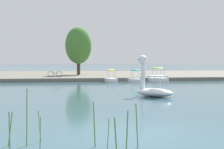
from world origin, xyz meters
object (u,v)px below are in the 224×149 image
object	(u,v)px
swan_boat	(152,86)
pedal_boat_lime	(158,78)
tree_broadleaf_left	(78,46)
pedal_boat_teal	(135,78)
pedal_boat_yellow	(111,78)
bicycle_parked	(55,74)

from	to	relation	value
swan_boat	pedal_boat_lime	distance (m)	14.38
tree_broadleaf_left	pedal_boat_teal	bearing A→B (deg)	-60.39
pedal_boat_lime	pedal_boat_teal	xyz separation A→B (m)	(-2.64, -0.04, -0.00)
pedal_boat_lime	pedal_boat_yellow	bearing A→B (deg)	177.92
bicycle_parked	swan_boat	bearing A→B (deg)	-68.27
swan_boat	pedal_boat_teal	xyz separation A→B (m)	(1.91, 13.60, -0.21)
pedal_boat_lime	pedal_boat_teal	distance (m)	2.64
pedal_boat_lime	bicycle_parked	size ratio (longest dim) A/B	1.50
pedal_boat_teal	pedal_boat_yellow	distance (m)	2.70
swan_boat	pedal_boat_lime	xyz separation A→B (m)	(4.55, 13.64, -0.20)
swan_boat	tree_broadleaf_left	distance (m)	24.58
tree_broadleaf_left	swan_boat	bearing A→B (deg)	-80.59
pedal_boat_yellow	swan_boat	bearing A→B (deg)	-86.79
swan_boat	pedal_boat_lime	size ratio (longest dim) A/B	1.08
bicycle_parked	pedal_boat_teal	bearing A→B (deg)	-23.80
swan_boat	pedal_boat_lime	bearing A→B (deg)	71.54
pedal_boat_yellow	pedal_boat_teal	bearing A→B (deg)	-5.00
pedal_boat_teal	bicycle_parked	xyz separation A→B (m)	(-8.90, 3.92, 0.33)
swan_boat	pedal_boat_yellow	size ratio (longest dim) A/B	1.28
pedal_boat_lime	tree_broadleaf_left	world-z (taller)	tree_broadleaf_left
bicycle_parked	pedal_boat_lime	bearing A→B (deg)	-18.60
swan_boat	pedal_boat_teal	distance (m)	13.73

